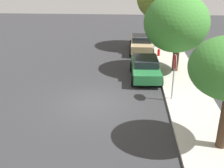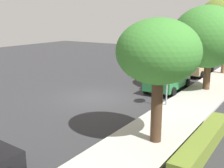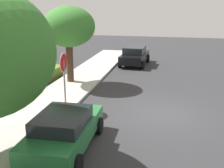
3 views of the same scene
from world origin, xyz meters
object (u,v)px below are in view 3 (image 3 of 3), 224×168
Objects in this scene: parked_car_green at (64,130)px; street_tree_mid_block at (69,27)px; parked_car_black at (135,56)px; stop_sign at (64,71)px.

parked_car_green is 8.62m from street_tree_mid_block.
parked_car_green is 1.02× the size of parked_car_black.
parked_car_black is at bearing -1.70° from parked_car_green.
street_tree_mid_block is (-6.45, 3.07, 2.75)m from parked_car_black.
stop_sign is 0.68× the size of parked_car_black.
street_tree_mid_block is at bearing 17.20° from stop_sign.
stop_sign is 4.75m from street_tree_mid_block.
street_tree_mid_block is at bearing 18.97° from parked_car_green.
parked_car_green is (-3.44, -1.33, -1.20)m from stop_sign.
parked_car_black is (14.16, -0.42, 0.04)m from parked_car_green.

